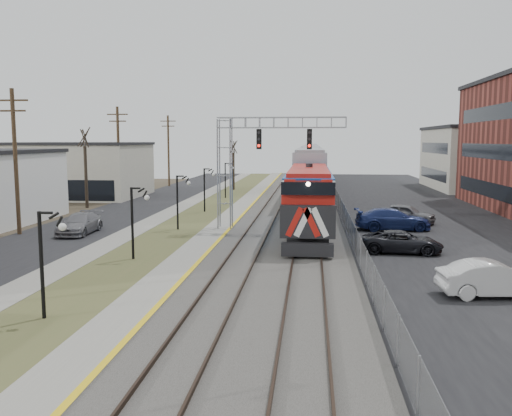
# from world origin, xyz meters

# --- Properties ---
(street_west) EXTENTS (7.00, 120.00, 0.04)m
(street_west) POSITION_xyz_m (-11.50, 35.00, 0.02)
(street_west) COLOR black
(street_west) RESTS_ON ground
(sidewalk) EXTENTS (2.00, 120.00, 0.08)m
(sidewalk) POSITION_xyz_m (-7.00, 35.00, 0.04)
(sidewalk) COLOR gray
(sidewalk) RESTS_ON ground
(grass_median) EXTENTS (4.00, 120.00, 0.06)m
(grass_median) POSITION_xyz_m (-4.00, 35.00, 0.03)
(grass_median) COLOR #4C512B
(grass_median) RESTS_ON ground
(platform) EXTENTS (2.00, 120.00, 0.24)m
(platform) POSITION_xyz_m (-1.00, 35.00, 0.12)
(platform) COLOR gray
(platform) RESTS_ON ground
(ballast_bed) EXTENTS (8.00, 120.00, 0.20)m
(ballast_bed) POSITION_xyz_m (4.00, 35.00, 0.10)
(ballast_bed) COLOR #595651
(ballast_bed) RESTS_ON ground
(parking_lot) EXTENTS (16.00, 120.00, 0.04)m
(parking_lot) POSITION_xyz_m (16.00, 35.00, 0.02)
(parking_lot) COLOR black
(parking_lot) RESTS_ON ground
(platform_edge) EXTENTS (0.24, 120.00, 0.01)m
(platform_edge) POSITION_xyz_m (-0.12, 35.00, 0.24)
(platform_edge) COLOR gold
(platform_edge) RESTS_ON platform
(track_near) EXTENTS (1.58, 120.00, 0.15)m
(track_near) POSITION_xyz_m (2.00, 35.00, 0.28)
(track_near) COLOR #2D2119
(track_near) RESTS_ON ballast_bed
(track_far) EXTENTS (1.58, 120.00, 0.15)m
(track_far) POSITION_xyz_m (5.50, 35.00, 0.28)
(track_far) COLOR #2D2119
(track_far) RESTS_ON ballast_bed
(train) EXTENTS (3.00, 108.65, 5.33)m
(train) POSITION_xyz_m (5.50, 74.28, 2.94)
(train) COLOR #13469A
(train) RESTS_ON ground
(signal_gantry) EXTENTS (9.00, 1.07, 8.15)m
(signal_gantry) POSITION_xyz_m (1.22, 27.99, 5.59)
(signal_gantry) COLOR gray
(signal_gantry) RESTS_ON ground
(lampposts) EXTENTS (0.14, 62.14, 4.00)m
(lampposts) POSITION_xyz_m (-4.00, 18.29, 2.00)
(lampposts) COLOR black
(lampposts) RESTS_ON ground
(utility_poles) EXTENTS (0.28, 80.28, 10.00)m
(utility_poles) POSITION_xyz_m (-14.50, 25.00, 5.00)
(utility_poles) COLOR #4C3823
(utility_poles) RESTS_ON ground
(fence) EXTENTS (0.04, 120.00, 1.60)m
(fence) POSITION_xyz_m (8.20, 35.00, 0.80)
(fence) COLOR gray
(fence) RESTS_ON ground
(bare_trees) EXTENTS (12.30, 42.30, 5.95)m
(bare_trees) POSITION_xyz_m (-12.66, 38.91, 2.70)
(bare_trees) COLOR #382D23
(bare_trees) RESTS_ON ground
(car_lot_b) EXTENTS (4.65, 2.01, 1.49)m
(car_lot_b) POSITION_xyz_m (13.29, 12.61, 0.75)
(car_lot_b) COLOR silver
(car_lot_b) RESTS_ON ground
(car_lot_c) EXTENTS (4.73, 2.45, 1.27)m
(car_lot_c) POSITION_xyz_m (10.96, 21.33, 0.64)
(car_lot_c) COLOR black
(car_lot_c) RESTS_ON ground
(car_lot_d) EXTENTS (5.55, 2.62, 1.56)m
(car_lot_d) POSITION_xyz_m (11.59, 29.47, 0.78)
(car_lot_d) COLOR navy
(car_lot_d) RESTS_ON ground
(car_lot_e) EXTENTS (4.81, 3.31, 1.52)m
(car_lot_e) POSITION_xyz_m (13.10, 32.77, 0.76)
(car_lot_e) COLOR slate
(car_lot_e) RESTS_ON ground
(car_street_b) EXTENTS (2.15, 4.95, 1.42)m
(car_street_b) POSITION_xyz_m (-10.39, 25.63, 0.71)
(car_street_b) COLOR slate
(car_street_b) RESTS_ON ground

